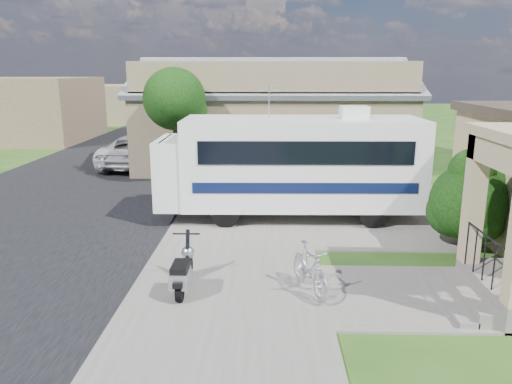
{
  "coord_description": "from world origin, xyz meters",
  "views": [
    {
      "loc": [
        -0.17,
        -10.33,
        4.43
      ],
      "look_at": [
        -0.5,
        2.5,
        1.3
      ],
      "focal_mm": 35.0,
      "sensor_mm": 36.0,
      "label": 1
    }
  ],
  "objects_px": {
    "pickup_truck": "(140,150)",
    "bicycle": "(310,271)",
    "van": "(168,130)",
    "garden_hose": "(454,279)",
    "shrub": "(470,198)",
    "motorhome": "(292,163)",
    "scooter": "(183,271)"
  },
  "relations": [
    {
      "from": "bicycle",
      "to": "garden_hose",
      "type": "height_order",
      "value": "bicycle"
    },
    {
      "from": "shrub",
      "to": "bicycle",
      "type": "relative_size",
      "value": 1.55
    },
    {
      "from": "bicycle",
      "to": "shrub",
      "type": "bearing_deg",
      "value": 14.25
    },
    {
      "from": "garden_hose",
      "to": "scooter",
      "type": "bearing_deg",
      "value": -173.12
    },
    {
      "from": "van",
      "to": "garden_hose",
      "type": "distance_m",
      "value": 22.68
    },
    {
      "from": "scooter",
      "to": "shrub",
      "type": "bearing_deg",
      "value": 22.43
    },
    {
      "from": "scooter",
      "to": "pickup_truck",
      "type": "height_order",
      "value": "pickup_truck"
    },
    {
      "from": "bicycle",
      "to": "garden_hose",
      "type": "distance_m",
      "value": 3.24
    },
    {
      "from": "shrub",
      "to": "van",
      "type": "relative_size",
      "value": 0.42
    },
    {
      "from": "bicycle",
      "to": "scooter",
      "type": "bearing_deg",
      "value": 161.45
    },
    {
      "from": "shrub",
      "to": "scooter",
      "type": "height_order",
      "value": "shrub"
    },
    {
      "from": "scooter",
      "to": "pickup_truck",
      "type": "relative_size",
      "value": 0.3
    },
    {
      "from": "motorhome",
      "to": "pickup_truck",
      "type": "relative_size",
      "value": 1.44
    },
    {
      "from": "pickup_truck",
      "to": "garden_hose",
      "type": "xyz_separation_m",
      "value": [
        10.07,
        -13.16,
        -0.67
      ]
    },
    {
      "from": "bicycle",
      "to": "pickup_truck",
      "type": "bearing_deg",
      "value": 97.22
    },
    {
      "from": "shrub",
      "to": "pickup_truck",
      "type": "relative_size",
      "value": 0.47
    },
    {
      "from": "scooter",
      "to": "pickup_truck",
      "type": "bearing_deg",
      "value": 107.15
    },
    {
      "from": "van",
      "to": "garden_hose",
      "type": "xyz_separation_m",
      "value": [
        10.12,
        -20.28,
        -0.81
      ]
    },
    {
      "from": "motorhome",
      "to": "bicycle",
      "type": "bearing_deg",
      "value": -89.56
    },
    {
      "from": "bicycle",
      "to": "garden_hose",
      "type": "relative_size",
      "value": 4.3
    },
    {
      "from": "shrub",
      "to": "van",
      "type": "xyz_separation_m",
      "value": [
        -11.19,
        18.12,
        -0.42
      ]
    },
    {
      "from": "van",
      "to": "garden_hose",
      "type": "bearing_deg",
      "value": -73.21
    },
    {
      "from": "shrub",
      "to": "pickup_truck",
      "type": "xyz_separation_m",
      "value": [
        -11.14,
        11.01,
        -0.56
      ]
    },
    {
      "from": "pickup_truck",
      "to": "van",
      "type": "xyz_separation_m",
      "value": [
        -0.04,
        7.12,
        0.14
      ]
    },
    {
      "from": "pickup_truck",
      "to": "bicycle",
      "type": "bearing_deg",
      "value": 122.04
    },
    {
      "from": "motorhome",
      "to": "scooter",
      "type": "bearing_deg",
      "value": -114.72
    },
    {
      "from": "motorhome",
      "to": "van",
      "type": "relative_size",
      "value": 1.27
    },
    {
      "from": "pickup_truck",
      "to": "van",
      "type": "height_order",
      "value": "van"
    },
    {
      "from": "motorhome",
      "to": "scooter",
      "type": "xyz_separation_m",
      "value": [
        -2.42,
        -5.5,
        -1.24
      ]
    },
    {
      "from": "van",
      "to": "shrub",
      "type": "bearing_deg",
      "value": -68.04
    },
    {
      "from": "scooter",
      "to": "van",
      "type": "bearing_deg",
      "value": 101.53
    },
    {
      "from": "shrub",
      "to": "garden_hose",
      "type": "distance_m",
      "value": 2.71
    }
  ]
}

